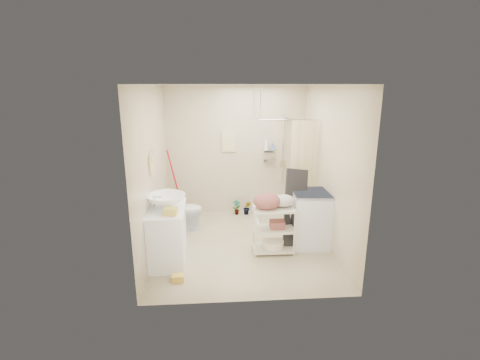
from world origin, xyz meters
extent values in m
plane|color=tan|center=(0.00, 0.00, 0.00)|extent=(3.20, 3.20, 0.00)
cube|color=silver|center=(0.00, 0.00, 2.60)|extent=(2.80, 3.20, 0.04)
cube|color=beige|center=(0.00, 1.60, 1.30)|extent=(2.80, 0.04, 2.60)
cube|color=beige|center=(0.00, -1.60, 1.30)|extent=(2.80, 0.04, 2.60)
cube|color=beige|center=(-1.40, 0.00, 1.30)|extent=(0.04, 3.20, 2.60)
cube|color=beige|center=(1.40, 0.00, 1.30)|extent=(0.04, 3.20, 2.60)
cube|color=white|center=(-1.16, -0.46, 0.42)|extent=(0.57, 0.98, 0.85)
imported|color=white|center=(-1.16, -0.44, 0.95)|extent=(0.59, 0.59, 0.20)
cube|color=gold|center=(-1.05, -0.75, 0.90)|extent=(0.20, 0.16, 0.10)
cube|color=#F1C44B|center=(-0.96, -1.07, 0.06)|extent=(0.25, 0.20, 0.13)
imported|color=silver|center=(-1.04, 0.74, 0.37)|extent=(0.74, 0.45, 0.73)
imported|color=brown|center=(-0.01, 1.40, 0.16)|extent=(0.19, 0.15, 0.31)
imported|color=#994C2D|center=(0.21, 1.39, 0.14)|extent=(0.17, 0.15, 0.29)
cube|color=beige|center=(-0.15, 1.58, 1.50)|extent=(0.28, 0.03, 0.42)
imported|color=silver|center=(0.60, 1.54, 1.45)|extent=(0.12, 0.12, 0.25)
imported|color=#4562AF|center=(0.74, 1.54, 1.39)|extent=(0.07, 0.08, 0.15)
cube|color=silver|center=(1.14, -0.07, 0.46)|extent=(0.65, 0.67, 0.91)
camera|label=1|loc=(-0.42, -5.34, 2.59)|focal=26.00mm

